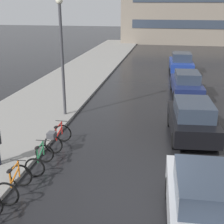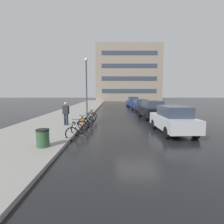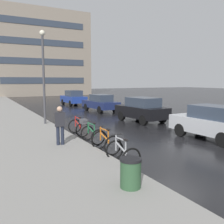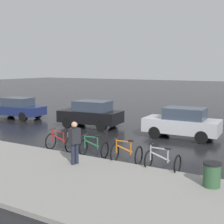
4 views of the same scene
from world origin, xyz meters
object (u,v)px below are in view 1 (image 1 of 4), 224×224
at_px(car_black, 192,119).
at_px(bicycle_farthest, 57,137).
at_px(car_silver, 203,201).
at_px(bicycle_third, 40,159).
at_px(bicycle_second, 14,183).
at_px(car_navy, 186,84).
at_px(car_blue, 181,63).
at_px(streetlamp, 62,49).

bearing_deg(car_black, bicycle_farthest, -158.50).
bearing_deg(car_silver, bicycle_third, 158.08).
xyz_separation_m(bicycle_second, car_navy, (5.43, 11.78, 0.35)).
xyz_separation_m(bicycle_third, car_navy, (5.29, 10.18, 0.37)).
bearing_deg(car_silver, car_blue, 90.21).
bearing_deg(bicycle_third, bicycle_farthest, 89.25).
distance_m(car_black, streetlamp, 6.81).
distance_m(bicycle_farthest, streetlamp, 4.69).
xyz_separation_m(bicycle_third, car_blue, (5.12, 16.90, 0.43)).
distance_m(bicycle_farthest, car_blue, 16.09).
height_order(bicycle_second, bicycle_third, bicycle_second).
height_order(bicycle_third, car_silver, car_silver).
distance_m(bicycle_second, streetlamp, 7.48).
bearing_deg(bicycle_third, streetlamp, 99.33).
bearing_deg(car_navy, bicycle_second, -114.74).
height_order(bicycle_third, car_black, car_black).
distance_m(bicycle_third, car_navy, 11.48).
distance_m(bicycle_third, car_blue, 17.67).
relative_size(car_black, car_blue, 1.00).
bearing_deg(streetlamp, car_navy, 38.86).
bearing_deg(car_black, bicycle_second, -135.50).
relative_size(bicycle_third, car_blue, 0.29).
bearing_deg(streetlamp, car_black, -13.91).
bearing_deg(bicycle_third, car_black, 35.18).
xyz_separation_m(car_black, car_blue, (-0.14, 13.19, -0.02)).
distance_m(car_silver, car_black, 5.80).
bearing_deg(car_black, car_blue, 90.63).
height_order(car_silver, car_black, car_black).
height_order(bicycle_farthest, car_navy, car_navy).
bearing_deg(car_black, car_silver, -90.73).
bearing_deg(car_blue, bicycle_farthest, -108.48).
relative_size(car_silver, car_blue, 1.00).
xyz_separation_m(bicycle_second, car_blue, (5.26, 18.51, 0.40)).
distance_m(bicycle_second, bicycle_farthest, 3.25).
bearing_deg(bicycle_farthest, bicycle_third, -90.75).
bearing_deg(car_silver, streetlamp, 129.59).
bearing_deg(bicycle_farthest, car_blue, 71.52).
height_order(car_navy, streetlamp, streetlamp).
distance_m(car_navy, streetlamp, 8.32).
distance_m(bicycle_third, car_black, 6.46).
xyz_separation_m(bicycle_second, streetlamp, (-0.72, 6.83, 2.97)).
bearing_deg(bicycle_farthest, streetlamp, 103.81).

